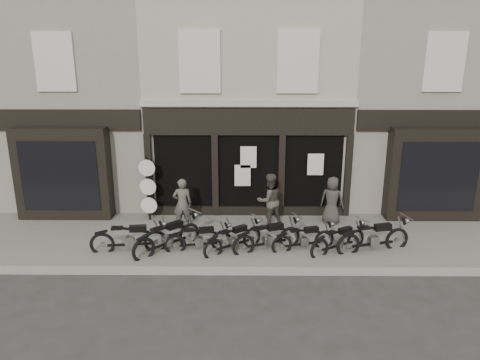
{
  "coord_description": "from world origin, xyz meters",
  "views": [
    {
      "loc": [
        -0.16,
        -12.7,
        6.09
      ],
      "look_at": [
        -0.28,
        1.6,
        1.8
      ],
      "focal_mm": 35.0,
      "sensor_mm": 36.0,
      "label": 1
    }
  ],
  "objects_px": {
    "motorcycle_6": "(339,242)",
    "man_left": "(182,204)",
    "man_right": "(332,200)",
    "advert_sign_post": "(148,192)",
    "motorcycle_5": "(304,241)",
    "motorcycle_7": "(374,240)",
    "motorcycle_4": "(268,239)",
    "motorcycle_0": "(130,241)",
    "motorcycle_3": "(234,241)",
    "man_centre": "(269,200)",
    "motorcycle_2": "(199,241)",
    "motorcycle_1": "(168,239)"
  },
  "relations": [
    {
      "from": "man_right",
      "to": "advert_sign_post",
      "type": "distance_m",
      "value": 6.22
    },
    {
      "from": "motorcycle_2",
      "to": "motorcycle_5",
      "type": "height_order",
      "value": "motorcycle_2"
    },
    {
      "from": "man_centre",
      "to": "motorcycle_6",
      "type": "bearing_deg",
      "value": 113.52
    },
    {
      "from": "advert_sign_post",
      "to": "man_left",
      "type": "bearing_deg",
      "value": -23.42
    },
    {
      "from": "motorcycle_1",
      "to": "motorcycle_5",
      "type": "distance_m",
      "value": 4.03
    },
    {
      "from": "motorcycle_1",
      "to": "motorcycle_7",
      "type": "distance_m",
      "value": 6.08
    },
    {
      "from": "man_right",
      "to": "motorcycle_0",
      "type": "bearing_deg",
      "value": 41.13
    },
    {
      "from": "motorcycle_5",
      "to": "motorcycle_7",
      "type": "distance_m",
      "value": 2.05
    },
    {
      "from": "motorcycle_1",
      "to": "motorcycle_7",
      "type": "bearing_deg",
      "value": -42.79
    },
    {
      "from": "man_centre",
      "to": "motorcycle_5",
      "type": "bearing_deg",
      "value": 95.74
    },
    {
      "from": "motorcycle_2",
      "to": "man_centre",
      "type": "bearing_deg",
      "value": 28.81
    },
    {
      "from": "motorcycle_6",
      "to": "man_left",
      "type": "xyz_separation_m",
      "value": [
        -4.8,
        1.72,
        0.58
      ]
    },
    {
      "from": "motorcycle_3",
      "to": "advert_sign_post",
      "type": "distance_m",
      "value": 3.85
    },
    {
      "from": "motorcycle_4",
      "to": "man_centre",
      "type": "distance_m",
      "value": 1.9
    },
    {
      "from": "motorcycle_0",
      "to": "advert_sign_post",
      "type": "distance_m",
      "value": 2.55
    },
    {
      "from": "motorcycle_1",
      "to": "man_left",
      "type": "bearing_deg",
      "value": 39.34
    },
    {
      "from": "motorcycle_6",
      "to": "motorcycle_5",
      "type": "bearing_deg",
      "value": 143.12
    },
    {
      "from": "motorcycle_2",
      "to": "motorcycle_3",
      "type": "relative_size",
      "value": 1.13
    },
    {
      "from": "man_right",
      "to": "motorcycle_3",
      "type": "bearing_deg",
      "value": 55.04
    },
    {
      "from": "man_left",
      "to": "motorcycle_5",
      "type": "bearing_deg",
      "value": 149.54
    },
    {
      "from": "motorcycle_3",
      "to": "motorcycle_6",
      "type": "bearing_deg",
      "value": -37.18
    },
    {
      "from": "motorcycle_3",
      "to": "man_right",
      "type": "height_order",
      "value": "man_right"
    },
    {
      "from": "motorcycle_3",
      "to": "motorcycle_4",
      "type": "bearing_deg",
      "value": -33.06
    },
    {
      "from": "man_right",
      "to": "motorcycle_4",
      "type": "bearing_deg",
      "value": 64.52
    },
    {
      "from": "motorcycle_2",
      "to": "advert_sign_post",
      "type": "distance_m",
      "value": 3.12
    },
    {
      "from": "motorcycle_0",
      "to": "motorcycle_2",
      "type": "distance_m",
      "value": 2.03
    },
    {
      "from": "motorcycle_3",
      "to": "motorcycle_0",
      "type": "bearing_deg",
      "value": 145.1
    },
    {
      "from": "motorcycle_4",
      "to": "motorcycle_1",
      "type": "bearing_deg",
      "value": 158.06
    },
    {
      "from": "motorcycle_0",
      "to": "man_right",
      "type": "bearing_deg",
      "value": 12.38
    },
    {
      "from": "man_left",
      "to": "advert_sign_post",
      "type": "height_order",
      "value": "advert_sign_post"
    },
    {
      "from": "motorcycle_5",
      "to": "man_right",
      "type": "height_order",
      "value": "man_right"
    },
    {
      "from": "motorcycle_6",
      "to": "man_left",
      "type": "distance_m",
      "value": 5.14
    },
    {
      "from": "motorcycle_3",
      "to": "motorcycle_7",
      "type": "relative_size",
      "value": 0.78
    },
    {
      "from": "motorcycle_4",
      "to": "man_left",
      "type": "height_order",
      "value": "man_left"
    },
    {
      "from": "man_right",
      "to": "motorcycle_7",
      "type": "bearing_deg",
      "value": 133.73
    },
    {
      "from": "motorcycle_0",
      "to": "advert_sign_post",
      "type": "bearing_deg",
      "value": 80.63
    },
    {
      "from": "motorcycle_3",
      "to": "man_left",
      "type": "relative_size",
      "value": 1.05
    },
    {
      "from": "motorcycle_0",
      "to": "motorcycle_6",
      "type": "xyz_separation_m",
      "value": [
        6.14,
        0.05,
        -0.05
      ]
    },
    {
      "from": "motorcycle_1",
      "to": "motorcycle_3",
      "type": "distance_m",
      "value": 1.94
    },
    {
      "from": "motorcycle_3",
      "to": "man_left",
      "type": "height_order",
      "value": "man_left"
    },
    {
      "from": "motorcycle_3",
      "to": "man_left",
      "type": "xyz_separation_m",
      "value": [
        -1.71,
        1.68,
        0.57
      ]
    },
    {
      "from": "man_centre",
      "to": "man_right",
      "type": "height_order",
      "value": "man_centre"
    },
    {
      "from": "motorcycle_7",
      "to": "motorcycle_5",
      "type": "bearing_deg",
      "value": 162.75
    },
    {
      "from": "motorcycle_1",
      "to": "advert_sign_post",
      "type": "distance_m",
      "value": 2.68
    },
    {
      "from": "motorcycle_2",
      "to": "motorcycle_4",
      "type": "xyz_separation_m",
      "value": [
        2.03,
        0.03,
        0.04
      ]
    },
    {
      "from": "motorcycle_7",
      "to": "man_right",
      "type": "distance_m",
      "value": 2.37
    },
    {
      "from": "motorcycle_5",
      "to": "motorcycle_6",
      "type": "height_order",
      "value": "motorcycle_6"
    },
    {
      "from": "motorcycle_0",
      "to": "man_left",
      "type": "height_order",
      "value": "man_left"
    },
    {
      "from": "motorcycle_6",
      "to": "man_right",
      "type": "xyz_separation_m",
      "value": [
        0.17,
        2.19,
        0.54
      ]
    },
    {
      "from": "motorcycle_1",
      "to": "motorcycle_5",
      "type": "xyz_separation_m",
      "value": [
        4.03,
        0.1,
        -0.07
      ]
    }
  ]
}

